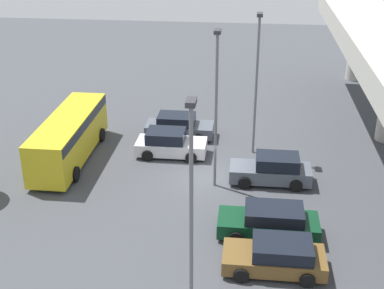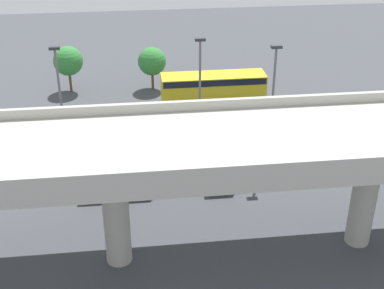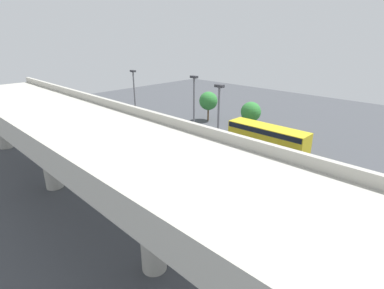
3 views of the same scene
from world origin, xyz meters
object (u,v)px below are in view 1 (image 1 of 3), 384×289
Objects in this scene: shuttle_bus at (69,134)px; lamp_post_mid_lot at (191,191)px; lamp_post_near_aisle at (257,75)px; parked_car_2 at (272,170)px; parked_car_3 at (270,222)px; parked_car_4 at (276,256)px; parked_car_1 at (170,144)px; lamp_post_by_overpass at (216,100)px; parked_car_0 at (179,126)px.

lamp_post_mid_lot reaches higher than shuttle_bus.
lamp_post_near_aisle is at bearing 170.42° from lamp_post_mid_lot.
parked_car_2 is 12.56m from shuttle_bus.
parked_car_3 is 2.68m from parked_car_4.
parked_car_1 is 0.96× the size of parked_car_2.
parked_car_3 is at bearing 32.59° from lamp_post_by_overpass.
parked_car_1 is at bearing -139.49° from lamp_post_by_overpass.
parked_car_1 is (2.89, -0.18, 0.02)m from parked_car_0.
lamp_post_mid_lot reaches higher than parked_car_0.
parked_car_0 is at bearing -56.88° from shuttle_bus.
parked_car_3 is 0.54× the size of lamp_post_by_overpass.
parked_car_3 is at bearing -62.18° from parked_car_0.
parked_car_0 is 0.53× the size of lamp_post_mid_lot.
parked_car_1 is 0.51× the size of lamp_post_mid_lot.
lamp_post_by_overpass reaches higher than parked_car_4.
lamp_post_near_aisle is (-3.92, -1.10, 4.34)m from parked_car_2.
lamp_post_near_aisle is at bearing -84.75° from parked_car_3.
parked_car_4 is 5.93m from lamp_post_mid_lot.
parked_car_1 is 0.50× the size of lamp_post_by_overpass.
parked_car_2 is 11.59m from lamp_post_mid_lot.
parked_car_4 is (13.86, 6.14, -0.05)m from parked_car_0.
parked_car_1 is at bearing -60.04° from parked_car_4.
lamp_post_by_overpass is (-9.53, 0.26, 0.16)m from lamp_post_mid_lot.
parked_car_2 is at bearing 15.73° from lamp_post_near_aisle.
parked_car_4 is 9.15m from lamp_post_by_overpass.
parked_car_4 is at bearing -60.04° from parked_car_1.
lamp_post_mid_lot is at bearing -77.81° from parked_car_1.
shuttle_bus is at bearing -146.88° from parked_car_0.
lamp_post_near_aisle is at bearing 10.62° from parked_car_1.
parked_car_0 is 8.48m from parked_car_2.
parked_car_3 is 0.56× the size of lamp_post_mid_lot.
shuttle_bus is (1.19, -6.08, 0.87)m from parked_car_1.
parked_car_1 is 12.65m from parked_car_4.
lamp_post_near_aisle reaches higher than lamp_post_mid_lot.
shuttle_bus is 15.29m from lamp_post_mid_lot.
lamp_post_near_aisle is (-2.17, 11.31, 3.49)m from shuttle_bus.
parked_car_1 is 6.98m from parked_car_2.
parked_car_4 is at bearing 23.70° from lamp_post_by_overpass.
parked_car_4 is 0.50× the size of lamp_post_by_overpass.
parked_car_1 is at bearing -78.93° from shuttle_bus.
parked_car_1 is at bearing -53.74° from parked_car_3.
parked_car_1 reaches higher than parked_car_3.
parked_car_0 is 16.81m from lamp_post_mid_lot.
parked_car_0 is at bearing 86.43° from parked_car_1.
parked_car_0 is 2.90m from parked_car_1.
lamp_post_mid_lot is (13.16, 2.84, 4.20)m from parked_car_1.
lamp_post_by_overpass is at bearing -66.30° from parked_car_4.
parked_car_0 is 0.95× the size of parked_car_3.
lamp_post_by_overpass is (2.44, 9.18, 3.49)m from shuttle_bus.
lamp_post_mid_lot is at bearing 71.15° from parked_car_2.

